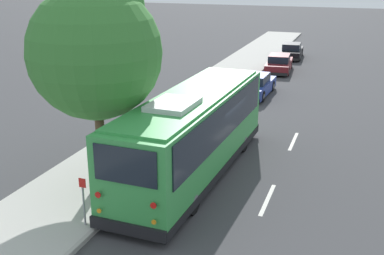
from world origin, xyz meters
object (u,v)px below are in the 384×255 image
parked_sedan_black (292,51)px  street_tree (96,43)px  sign_post_far (106,181)px  parked_sedan_maroon (279,64)px  parked_sedan_blue (255,85)px  sign_post_near (84,201)px  shuttle_bus (193,130)px

parked_sedan_black → street_tree: 27.72m
sign_post_far → parked_sedan_maroon: bearing=-3.8°
street_tree → sign_post_far: 4.55m
parked_sedan_blue → sign_post_far: 15.84m
street_tree → sign_post_near: 5.25m
parked_sedan_blue → parked_sedan_maroon: (7.35, -0.20, -0.02)m
parked_sedan_black → sign_post_near: (-30.31, 1.57, 0.34)m
street_tree → sign_post_far: (-1.77, -1.08, -4.05)m
parked_sedan_blue → street_tree: size_ratio=0.60×
street_tree → sign_post_far: street_tree is taller
parked_sedan_maroon → parked_sedan_black: bearing=-4.6°
shuttle_bus → sign_post_far: 3.98m
parked_sedan_black → sign_post_far: 29.04m
parked_sedan_blue → street_tree: bearing=171.8°
shuttle_bus → sign_post_near: bearing=162.7°
parked_sedan_blue → sign_post_far: (-15.78, 1.33, 0.38)m
parked_sedan_black → sign_post_near: bearing=174.3°
shuttle_bus → sign_post_near: (-4.83, 1.70, -0.83)m
parked_sedan_blue → parked_sedan_black: parked_sedan_blue is taller
parked_sedan_maroon → parked_sedan_black: parked_sedan_maroon is taller
shuttle_bus → sign_post_far: shuttle_bus is taller
parked_sedan_maroon → sign_post_near: (-24.44, 1.52, 0.34)m
parked_sedan_black → street_tree: bearing=171.7°
sign_post_near → parked_sedan_black: bearing=-3.0°
parked_sedan_blue → sign_post_near: bearing=177.1°
parked_sedan_black → shuttle_bus: bearing=177.5°
shuttle_bus → street_tree: street_tree is taller
parked_sedan_maroon → street_tree: street_tree is taller
sign_post_near → street_tree: bearing=19.3°
parked_sedan_black → sign_post_near: 30.35m
parked_sedan_maroon → parked_sedan_black: (5.87, -0.05, -0.00)m
sign_post_near → sign_post_far: 1.32m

